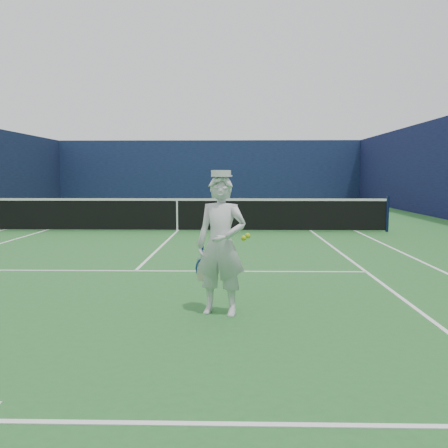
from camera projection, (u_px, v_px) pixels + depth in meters
ground at (177, 231)px, 15.30m from camera, size 80.00×80.00×0.00m
court_markings at (177, 231)px, 15.30m from camera, size 11.03×23.83×0.01m
windscreen_fence at (177, 166)px, 15.11m from camera, size 20.12×36.12×4.00m
tennis_net at (177, 213)px, 15.25m from camera, size 12.88×0.09×1.07m
tennis_player at (221, 245)px, 6.11m from camera, size 0.73×0.64×1.77m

